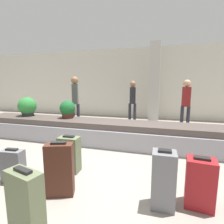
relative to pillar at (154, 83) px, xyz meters
The scene contains 15 objects.
ground_plane 5.12m from the pillar, 100.73° to the right, with size 18.00×18.00×0.00m, color gray.
back_wall 1.27m from the pillar, 135.53° to the left, with size 18.00×0.06×3.20m.
carousel 3.45m from the pillar, 106.49° to the right, with size 8.19×0.96×0.60m.
pillar is the anchor object (origin of this frame).
suitcase_0 5.02m from the pillar, 104.58° to the right, with size 0.36×0.23×0.66m.
suitcase_1 5.57m from the pillar, 100.69° to the right, with size 0.41×0.30×0.78m.
suitcase_3 6.27m from the pillar, 98.57° to the right, with size 0.41×0.26×0.76m.
suitcase_4 5.75m from the pillar, 109.86° to the right, with size 0.36×0.22×0.56m.
suitcase_6 5.36m from the pillar, 85.83° to the right, with size 0.29×0.26×0.76m.
suitcase_7 5.29m from the pillar, 80.74° to the right, with size 0.37×0.30×0.67m.
potted_plant_0 3.78m from the pillar, 127.77° to the right, with size 0.44×0.44×0.50m.
potted_plant_1 4.74m from the pillar, 140.93° to the right, with size 0.54×0.54×0.57m.
traveler_0 3.21m from the pillar, 144.88° to the right, with size 0.31×0.36×1.82m.
traveler_1 1.13m from the pillar, 145.00° to the right, with size 0.31×0.36×1.68m.
traveler_2 1.60m from the pillar, 42.32° to the right, with size 0.31×0.35×1.71m.
Camera 1 is at (1.22, -2.55, 1.55)m, focal length 28.00 mm.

